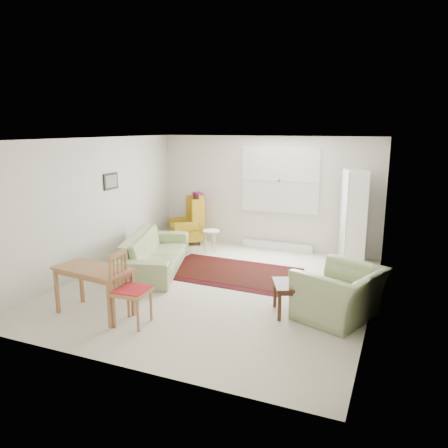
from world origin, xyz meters
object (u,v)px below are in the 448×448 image
at_px(desk, 94,291).
at_px(desk_chair, 132,289).
at_px(wingback_chair, 186,219).
at_px(coffee_table, 294,298).
at_px(cabinet, 353,217).
at_px(armchair, 340,289).
at_px(sofa, 155,245).
at_px(stool, 211,241).

height_order(desk, desk_chair, desk_chair).
distance_m(wingback_chair, desk, 4.10).
xyz_separation_m(coffee_table, cabinet, (0.47, 2.90, 0.70)).
relative_size(cabinet, desk, 1.67).
height_order(armchair, coffee_table, armchair).
bearing_deg(armchair, sofa, -82.45).
bearing_deg(cabinet, sofa, -167.50).
height_order(wingback_chair, stool, wingback_chair).
xyz_separation_m(sofa, desk_chair, (0.97, -2.17, 0.03)).
bearing_deg(desk, wingback_chair, 98.67).
xyz_separation_m(coffee_table, desk, (-2.67, -1.14, 0.12)).
bearing_deg(wingback_chair, coffee_table, 8.33).
height_order(stool, cabinet, cabinet).
distance_m(wingback_chair, desk_chair, 4.32).
bearing_deg(desk, armchair, 20.53).
xyz_separation_m(wingback_chair, desk, (0.62, -4.04, -0.24)).
relative_size(armchair, cabinet, 0.61).
distance_m(sofa, desk_chair, 2.38).
bearing_deg(coffee_table, sofa, 161.91).
bearing_deg(armchair, wingback_chair, -104.41).
bearing_deg(cabinet, desk, -145.01).
bearing_deg(wingback_chair, desk_chair, -22.45).
bearing_deg(wingback_chair, cabinet, 49.75).
relative_size(coffee_table, cabinet, 0.31).
distance_m(wingback_chair, coffee_table, 4.40).
bearing_deg(stool, cabinet, 7.50).
relative_size(armchair, stool, 2.36).
bearing_deg(sofa, desk, 168.22).
distance_m(cabinet, desk, 5.15).
bearing_deg(armchair, desk, -48.33).
distance_m(armchair, coffee_table, 0.68).
relative_size(sofa, stool, 4.90).
relative_size(wingback_chair, cabinet, 0.64).
relative_size(sofa, desk_chair, 2.33).
xyz_separation_m(stool, desk, (-0.21, -3.66, 0.11)).
relative_size(stool, cabinet, 0.26).
height_order(sofa, desk, sofa).
xyz_separation_m(armchair, wingback_chair, (-3.92, 2.80, 0.15)).
bearing_deg(sofa, desk_chair, -174.93).
relative_size(stool, desk_chair, 0.47).
distance_m(stool, desk_chair, 3.77).
relative_size(armchair, wingback_chair, 0.96).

